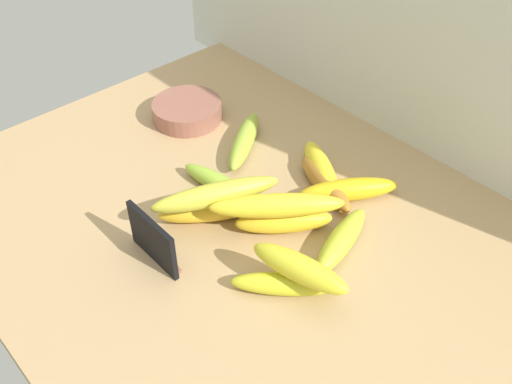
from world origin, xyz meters
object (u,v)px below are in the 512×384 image
at_px(banana_8, 216,208).
at_px(banana_10, 216,194).
at_px(chalkboard_sign, 153,241).
at_px(banana_11, 300,268).
at_px(banana_3, 341,240).
at_px(banana_4, 326,184).
at_px(banana_1, 244,140).
at_px(banana_9, 277,206).
at_px(banana_2, 284,284).
at_px(banana_5, 349,190).
at_px(banana_7, 284,221).
at_px(banana_0, 220,184).
at_px(banana_6, 322,171).
at_px(fruit_bowl, 187,111).

relative_size(banana_8, banana_10, 0.90).
height_order(chalkboard_sign, banana_11, chalkboard_sign).
bearing_deg(banana_3, banana_4, 142.36).
bearing_deg(banana_1, banana_3, -11.84).
xyz_separation_m(banana_3, banana_9, (-0.09, -0.05, 0.04)).
xyz_separation_m(banana_2, banana_9, (-0.09, 0.07, 0.04)).
relative_size(banana_5, banana_10, 0.81).
height_order(banana_7, banana_8, banana_8).
bearing_deg(banana_0, banana_4, 46.34).
bearing_deg(banana_6, fruit_bowl, -169.35).
bearing_deg(chalkboard_sign, banana_8, 93.75).
bearing_deg(banana_8, banana_10, -25.90).
height_order(banana_0, banana_11, banana_11).
bearing_deg(banana_5, banana_9, -99.14).
distance_m(banana_5, banana_10, 0.23).
height_order(banana_4, banana_5, banana_5).
bearing_deg(banana_4, banana_8, -113.69).
bearing_deg(banana_3, banana_1, 168.16).
bearing_deg(banana_1, fruit_bowl, -172.70).
bearing_deg(banana_11, banana_9, 150.72).
xyz_separation_m(banana_0, banana_1, (-0.06, 0.11, 0.00)).
bearing_deg(banana_3, banana_10, -149.41).
xyz_separation_m(banana_5, banana_10, (-0.11, -0.20, 0.04)).
bearing_deg(banana_11, banana_4, 122.29).
height_order(chalkboard_sign, banana_5, chalkboard_sign).
xyz_separation_m(banana_6, banana_7, (0.05, -0.14, -0.00)).
bearing_deg(banana_0, banana_7, 5.98).
bearing_deg(banana_1, banana_7, -25.49).
bearing_deg(banana_4, banana_5, 24.71).
height_order(banana_2, banana_10, banana_10).
relative_size(chalkboard_sign, banana_5, 0.65).
relative_size(chalkboard_sign, banana_8, 0.59).
bearing_deg(banana_6, banana_5, -2.96).
bearing_deg(banana_0, fruit_bowl, 156.44).
height_order(banana_7, banana_9, banana_9).
height_order(banana_2, banana_11, banana_11).
bearing_deg(chalkboard_sign, banana_3, 51.92).
height_order(banana_1, banana_11, banana_11).
relative_size(fruit_bowl, banana_3, 0.89).
height_order(fruit_bowl, banana_3, same).
bearing_deg(banana_0, banana_2, -17.35).
xyz_separation_m(banana_3, banana_7, (-0.09, -0.04, 0.00)).
bearing_deg(banana_8, banana_11, -3.41).
xyz_separation_m(chalkboard_sign, banana_4, (0.07, 0.30, -0.02)).
distance_m(banana_5, banana_9, 0.15).
relative_size(banana_4, banana_9, 0.74).
bearing_deg(banana_11, banana_8, 176.59).
xyz_separation_m(banana_4, banana_10, (-0.07, -0.18, 0.04)).
bearing_deg(banana_7, banana_0, -174.02).
bearing_deg(banana_3, banana_9, -151.76).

